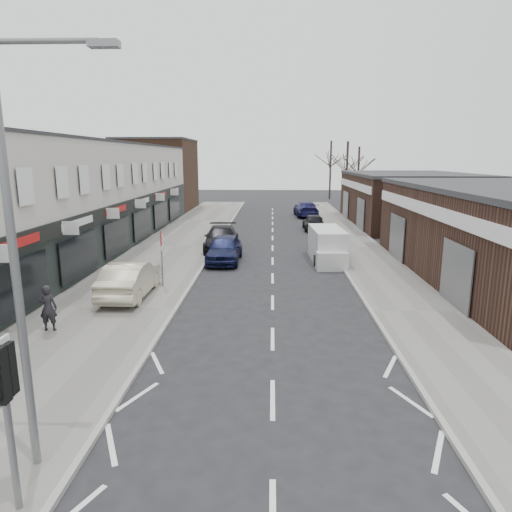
# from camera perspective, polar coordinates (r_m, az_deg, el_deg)

# --- Properties ---
(ground) EXTENTS (160.00, 160.00, 0.00)m
(ground) POSITION_cam_1_polar(r_m,az_deg,el_deg) (10.57, 2.09, -22.81)
(ground) COLOR black
(ground) RESTS_ON ground
(pavement_left) EXTENTS (5.50, 64.00, 0.12)m
(pavement_left) POSITION_cam_1_polar(r_m,az_deg,el_deg) (31.95, -10.12, 1.17)
(pavement_left) COLOR slate
(pavement_left) RESTS_ON ground
(pavement_right) EXTENTS (3.50, 64.00, 0.12)m
(pavement_right) POSITION_cam_1_polar(r_m,az_deg,el_deg) (31.78, 12.51, 1.00)
(pavement_right) COLOR slate
(pavement_right) RESTS_ON ground
(shop_terrace_left) EXTENTS (8.00, 41.00, 7.10)m
(shop_terrace_left) POSITION_cam_1_polar(r_m,az_deg,el_deg) (31.31, -23.59, 6.58)
(shop_terrace_left) COLOR beige
(shop_terrace_left) RESTS_ON ground
(brick_block_far) EXTENTS (8.00, 10.00, 8.00)m
(brick_block_far) POSITION_cam_1_polar(r_m,az_deg,el_deg) (55.36, -12.22, 9.78)
(brick_block_far) COLOR #482D1E
(brick_block_far) RESTS_ON ground
(right_unit_far) EXTENTS (10.00, 16.00, 4.50)m
(right_unit_far) POSITION_cam_1_polar(r_m,az_deg,el_deg) (44.63, 18.48, 6.66)
(right_unit_far) COLOR #3B251B
(right_unit_far) RESTS_ON ground
(tree_far_a) EXTENTS (3.60, 3.60, 8.00)m
(tree_far_a) POSITION_cam_1_polar(r_m,az_deg,el_deg) (57.70, 11.10, 5.93)
(tree_far_a) COLOR #382D26
(tree_far_a) RESTS_ON ground
(tree_far_b) EXTENTS (3.60, 3.60, 7.50)m
(tree_far_b) POSITION_cam_1_polar(r_m,az_deg,el_deg) (64.00, 12.49, 6.46)
(tree_far_b) COLOR #382D26
(tree_far_b) RESTS_ON ground
(tree_far_c) EXTENTS (3.60, 3.60, 8.50)m
(tree_far_c) POSITION_cam_1_polar(r_m,az_deg,el_deg) (69.46, 9.16, 7.02)
(tree_far_c) COLOR #382D26
(tree_far_c) RESTS_ON ground
(traffic_light) EXTENTS (0.28, 0.60, 3.10)m
(traffic_light) POSITION_cam_1_polar(r_m,az_deg,el_deg) (8.74, -29.03, -14.10)
(traffic_light) COLOR slate
(traffic_light) RESTS_ON pavement_left
(street_lamp) EXTENTS (2.23, 0.22, 8.00)m
(street_lamp) POSITION_cam_1_polar(r_m,az_deg,el_deg) (9.16, -27.27, 1.77)
(street_lamp) COLOR slate
(street_lamp) RESTS_ON pavement_left
(warning_sign) EXTENTS (0.12, 0.80, 2.70)m
(warning_sign) POSITION_cam_1_polar(r_m,az_deg,el_deg) (21.63, -11.68, 1.65)
(warning_sign) COLOR slate
(warning_sign) RESTS_ON pavement_left
(white_van) EXTENTS (1.98, 5.09, 1.95)m
(white_van) POSITION_cam_1_polar(r_m,az_deg,el_deg) (27.48, 8.91, 1.26)
(white_van) COLOR silver
(white_van) RESTS_ON ground
(sedan_on_pavement) EXTENTS (1.65, 4.70, 1.55)m
(sedan_on_pavement) POSITION_cam_1_polar(r_m,az_deg,el_deg) (20.65, -15.45, -2.76)
(sedan_on_pavement) COLOR #BAB095
(sedan_on_pavement) RESTS_ON pavement_left
(pedestrian) EXTENTS (0.64, 0.45, 1.66)m
(pedestrian) POSITION_cam_1_polar(r_m,az_deg,el_deg) (17.52, -24.56, -5.92)
(pedestrian) COLOR black
(pedestrian) RESTS_ON pavement_left
(parked_car_left_a) EXTENTS (1.95, 4.70, 1.59)m
(parked_car_left_a) POSITION_cam_1_polar(r_m,az_deg,el_deg) (27.03, -3.97, 0.92)
(parked_car_left_a) COLOR #12173A
(parked_car_left_a) RESTS_ON ground
(parked_car_left_b) EXTENTS (2.60, 5.60, 1.58)m
(parked_car_left_b) POSITION_cam_1_polar(r_m,az_deg,el_deg) (30.47, -4.32, 2.19)
(parked_car_left_b) COLOR black
(parked_car_left_b) RESTS_ON ground
(parked_car_right_a) EXTENTS (2.03, 4.98, 1.61)m
(parked_car_right_a) POSITION_cam_1_polar(r_m,az_deg,el_deg) (29.55, 8.90, 1.79)
(parked_car_right_a) COLOR silver
(parked_car_right_a) RESTS_ON ground
(parked_car_right_b) EXTENTS (1.72, 4.17, 1.42)m
(parked_car_right_b) POSITION_cam_1_polar(r_m,az_deg,el_deg) (39.30, 7.21, 4.26)
(parked_car_right_b) COLOR black
(parked_car_right_b) RESTS_ON ground
(parked_car_right_c) EXTENTS (2.53, 5.55, 1.58)m
(parked_car_right_c) POSITION_cam_1_polar(r_m,az_deg,el_deg) (48.47, 6.25, 5.86)
(parked_car_right_c) COLOR #151441
(parked_car_right_c) RESTS_ON ground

